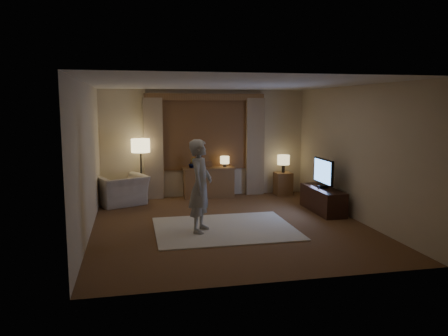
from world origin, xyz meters
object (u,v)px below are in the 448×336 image
object	(u,v)px
armchair	(122,190)
person	(201,186)
side_table	(283,184)
sideboard	(209,183)
tv_stand	(323,200)

from	to	relation	value
armchair	person	bearing A→B (deg)	95.10
armchair	person	xyz separation A→B (m)	(1.41, -2.50, 0.50)
side_table	person	xyz separation A→B (m)	(-2.53, -2.82, 0.55)
sideboard	tv_stand	distance (m)	2.83
sideboard	tv_stand	bearing A→B (deg)	-42.02
sideboard	side_table	distance (m)	1.89
armchair	side_table	world-z (taller)	armchair
tv_stand	sideboard	bearing A→B (deg)	137.98
sideboard	person	size ratio (longest dim) A/B	0.74
side_table	tv_stand	world-z (taller)	side_table
tv_stand	person	world-z (taller)	person
person	sideboard	bearing A→B (deg)	12.19
sideboard	side_table	size ratio (longest dim) A/B	2.14
armchair	tv_stand	distance (m)	4.43
sideboard	armchair	distance (m)	2.08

